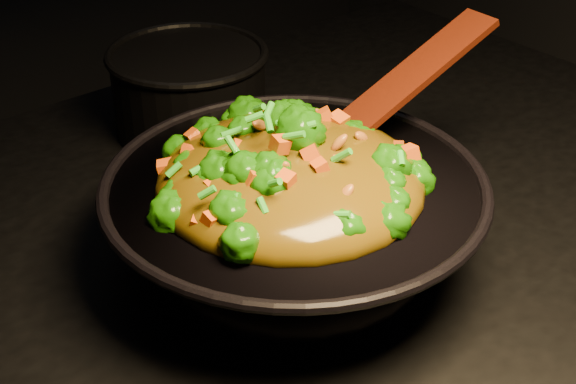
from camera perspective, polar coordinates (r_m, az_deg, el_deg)
wok at (r=0.80m, az=0.46°, el=-2.48°), size 0.45×0.45×0.10m
stir_fry at (r=0.75m, az=0.16°, el=3.34°), size 0.31×0.31×0.09m
spatula at (r=0.84m, az=7.14°, el=6.83°), size 0.27×0.06×0.12m
back_pot at (r=1.07m, az=-7.02°, el=7.17°), size 0.25×0.25×0.11m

